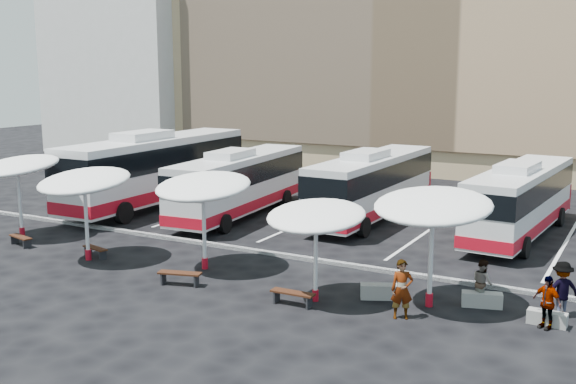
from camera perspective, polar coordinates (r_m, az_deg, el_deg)
The scene contains 25 objects.
ground at distance 28.34m, azimuth -4.72°, elevation -5.16°, with size 120.00×120.00×0.00m, color black.
sandstone_building at distance 56.87m, azimuth 13.75°, elevation 15.19°, with size 42.00×18.25×29.60m.
apartment_block at distance 66.60m, azimuth -11.80°, elevation 11.39°, with size 14.00×14.00×18.00m, color beige.
curb_divider at distance 28.72m, azimuth -4.17°, elevation -4.79°, with size 34.00×0.25×0.15m, color black.
bay_lines at distance 35.08m, azimuth 2.51°, elevation -2.10°, with size 24.15×12.00×0.01m.
bus_0 at distance 38.29m, azimuth -11.02°, elevation 2.08°, with size 3.31×13.48×4.26m.
bus_1 at distance 35.03m, azimuth -4.10°, elevation 0.88°, with size 3.28×11.34×3.55m.
bus_2 at distance 34.49m, azimuth 7.19°, elevation 0.74°, with size 2.82×11.44×3.62m.
bus_3 at distance 32.45m, azimuth 19.12°, elevation -0.47°, with size 3.15×11.18×3.51m.
sunshade_0 at distance 32.68m, azimuth -21.94°, elevation 2.02°, with size 4.44×4.48×3.83m.
sunshade_1 at distance 27.73m, azimuth -16.87°, elevation 0.87°, with size 3.66×3.71×3.78m.
sunshade_2 at distance 25.54m, azimuth -7.20°, elevation 0.45°, with size 3.83×3.87×3.78m.
sunshade_3 at distance 21.83m, azimuth 2.39°, elevation -2.06°, with size 3.27×3.31×3.39m.
sunshade_4 at distance 21.71m, azimuth 12.16°, elevation -1.19°, with size 3.80×3.85×3.90m.
wood_bench_0 at distance 31.48m, azimuth -21.70°, elevation -3.68°, with size 1.45×0.69×0.43m.
wood_bench_1 at distance 28.67m, azimuth -16.00°, elevation -4.71°, with size 1.37×0.64×0.41m.
wood_bench_2 at distance 24.36m, azimuth -9.16°, elevation -6.97°, with size 1.61×0.83×0.48m.
wood_bench_3 at distance 22.10m, azimuth 0.40°, elevation -8.71°, with size 1.50×0.43×0.46m.
conc_bench_0 at distance 22.95m, azimuth 7.84°, elevation -8.35°, with size 1.32×0.44×0.50m, color gray.
conc_bench_1 at distance 22.88m, azimuth 16.10°, elevation -8.75°, with size 1.27×0.42×0.48m, color gray.
conc_bench_2 at distance 21.95m, azimuth 21.09°, elevation -9.95°, with size 1.14×0.38×0.43m, color gray.
passenger_0 at distance 21.11m, azimuth 9.64°, elevation -8.12°, with size 0.68×0.45×1.86m, color black.
passenger_1 at distance 22.91m, azimuth 16.17°, elevation -7.36°, with size 0.74×0.58×1.52m, color black.
passenger_2 at distance 21.49m, azimuth 21.07°, elevation -8.69°, with size 0.95×0.40×1.62m, color black.
passenger_3 at distance 22.59m, azimuth 22.11°, elevation -7.63°, with size 1.15×0.66×1.77m, color black.
Camera 1 is at (15.15, -22.71, 7.58)m, focal length 42.00 mm.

